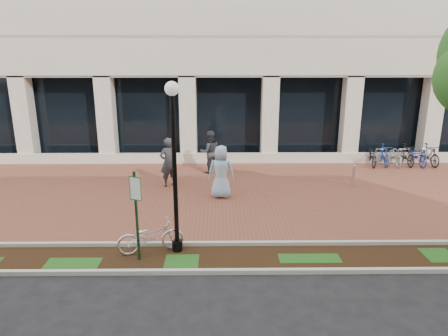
{
  "coord_description": "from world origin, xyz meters",
  "views": [
    {
      "loc": [
        -0.46,
        -14.66,
        5.1
      ],
      "look_at": [
        -0.3,
        -0.8,
        1.22
      ],
      "focal_mm": 32.0,
      "sensor_mm": 36.0,
      "label": 1
    }
  ],
  "objects_px": {
    "pedestrian_mid": "(210,152)",
    "bollard": "(353,176)",
    "lamppost": "(174,160)",
    "locked_bicycle": "(151,236)",
    "pedestrian_left": "(168,162)",
    "bike_rack_cluster": "(400,155)",
    "parking_sign": "(136,205)",
    "pedestrian_right": "(221,172)"
  },
  "relations": [
    {
      "from": "pedestrian_mid",
      "to": "bollard",
      "type": "xyz_separation_m",
      "value": [
        5.82,
        -2.17,
        -0.49
      ]
    },
    {
      "from": "parking_sign",
      "to": "pedestrian_left",
      "type": "bearing_deg",
      "value": 114.55
    },
    {
      "from": "pedestrian_mid",
      "to": "pedestrian_right",
      "type": "relative_size",
      "value": 0.97
    },
    {
      "from": "pedestrian_left",
      "to": "bike_rack_cluster",
      "type": "xyz_separation_m",
      "value": [
        10.82,
        3.14,
        -0.52
      ]
    },
    {
      "from": "pedestrian_right",
      "to": "bike_rack_cluster",
      "type": "xyz_separation_m",
      "value": [
        8.7,
        4.52,
        -0.51
      ]
    },
    {
      "from": "pedestrian_mid",
      "to": "pedestrian_right",
      "type": "distance_m",
      "value": 3.33
    },
    {
      "from": "lamppost",
      "to": "pedestrian_mid",
      "type": "distance_m",
      "value": 7.77
    },
    {
      "from": "parking_sign",
      "to": "bike_rack_cluster",
      "type": "height_order",
      "value": "parking_sign"
    },
    {
      "from": "pedestrian_right",
      "to": "bike_rack_cluster",
      "type": "relative_size",
      "value": 0.56
    },
    {
      "from": "parking_sign",
      "to": "lamppost",
      "type": "bearing_deg",
      "value": 53.52
    },
    {
      "from": "pedestrian_left",
      "to": "bollard",
      "type": "relative_size",
      "value": 2.14
    },
    {
      "from": "locked_bicycle",
      "to": "pedestrian_left",
      "type": "relative_size",
      "value": 0.89
    },
    {
      "from": "pedestrian_left",
      "to": "pedestrian_right",
      "type": "height_order",
      "value": "pedestrian_left"
    },
    {
      "from": "bike_rack_cluster",
      "to": "locked_bicycle",
      "type": "bearing_deg",
      "value": -137.09
    },
    {
      "from": "parking_sign",
      "to": "bollard",
      "type": "distance_m",
      "value": 9.59
    },
    {
      "from": "bollard",
      "to": "parking_sign",
      "type": "bearing_deg",
      "value": -141.64
    },
    {
      "from": "lamppost",
      "to": "pedestrian_left",
      "type": "bearing_deg",
      "value": 99.14
    },
    {
      "from": "lamppost",
      "to": "parking_sign",
      "type": "bearing_deg",
      "value": -151.32
    },
    {
      "from": "parking_sign",
      "to": "lamppost",
      "type": "height_order",
      "value": "lamppost"
    },
    {
      "from": "pedestrian_right",
      "to": "bollard",
      "type": "bearing_deg",
      "value": -164.21
    },
    {
      "from": "parking_sign",
      "to": "bike_rack_cluster",
      "type": "xyz_separation_m",
      "value": [
        10.85,
        9.31,
        -1.04
      ]
    },
    {
      "from": "pedestrian_mid",
      "to": "bollard",
      "type": "distance_m",
      "value": 6.23
    },
    {
      "from": "lamppost",
      "to": "bollard",
      "type": "height_order",
      "value": "lamppost"
    },
    {
      "from": "parking_sign",
      "to": "lamppost",
      "type": "distance_m",
      "value": 1.49
    },
    {
      "from": "parking_sign",
      "to": "pedestrian_mid",
      "type": "relative_size",
      "value": 1.24
    },
    {
      "from": "pedestrian_left",
      "to": "pedestrian_right",
      "type": "xyz_separation_m",
      "value": [
        2.12,
        -1.37,
        -0.01
      ]
    },
    {
      "from": "locked_bicycle",
      "to": "pedestrian_right",
      "type": "xyz_separation_m",
      "value": [
        1.91,
        4.35,
        0.53
      ]
    },
    {
      "from": "locked_bicycle",
      "to": "bollard",
      "type": "xyz_separation_m",
      "value": [
        7.24,
        5.48,
        0.01
      ]
    },
    {
      "from": "locked_bicycle",
      "to": "pedestrian_mid",
      "type": "distance_m",
      "value": 7.79
    },
    {
      "from": "bike_rack_cluster",
      "to": "lamppost",
      "type": "bearing_deg",
      "value": -135.4
    },
    {
      "from": "lamppost",
      "to": "pedestrian_left",
      "type": "height_order",
      "value": "lamppost"
    },
    {
      "from": "lamppost",
      "to": "bike_rack_cluster",
      "type": "xyz_separation_m",
      "value": [
        9.91,
        8.79,
        -2.07
      ]
    },
    {
      "from": "lamppost",
      "to": "bollard",
      "type": "relative_size",
      "value": 4.82
    },
    {
      "from": "parking_sign",
      "to": "bollard",
      "type": "bearing_deg",
      "value": 63.2
    },
    {
      "from": "lamppost",
      "to": "pedestrian_mid",
      "type": "bearing_deg",
      "value": 84.59
    },
    {
      "from": "lamppost",
      "to": "pedestrian_left",
      "type": "xyz_separation_m",
      "value": [
        -0.91,
        5.65,
        -1.55
      ]
    },
    {
      "from": "pedestrian_mid",
      "to": "lamppost",
      "type": "bearing_deg",
      "value": 68.59
    },
    {
      "from": "locked_bicycle",
      "to": "pedestrian_left",
      "type": "distance_m",
      "value": 5.75
    },
    {
      "from": "bike_rack_cluster",
      "to": "parking_sign",
      "type": "bearing_deg",
      "value": -136.35
    },
    {
      "from": "pedestrian_right",
      "to": "bollard",
      "type": "xyz_separation_m",
      "value": [
        5.33,
        1.13,
        -0.52
      ]
    },
    {
      "from": "pedestrian_left",
      "to": "locked_bicycle",
      "type": "bearing_deg",
      "value": 58.61
    },
    {
      "from": "pedestrian_right",
      "to": "bike_rack_cluster",
      "type": "height_order",
      "value": "pedestrian_right"
    }
  ]
}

